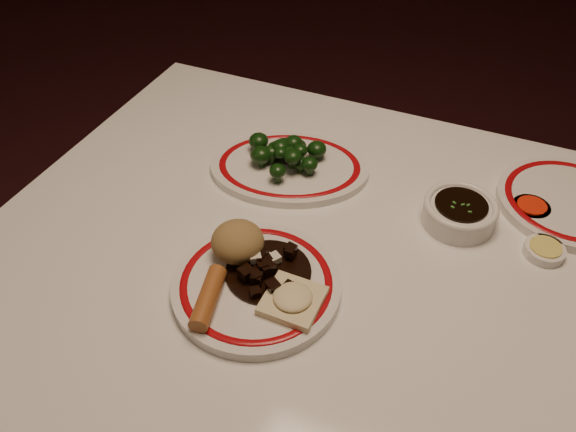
# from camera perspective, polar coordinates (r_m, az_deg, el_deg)

# --- Properties ---
(dining_table) EXTENTS (1.20, 0.90, 0.75)m
(dining_table) POSITION_cam_1_polar(r_m,az_deg,el_deg) (0.98, 5.74, -7.85)
(dining_table) COLOR white
(dining_table) RESTS_ON ground
(main_plate) EXTENTS (0.29, 0.29, 0.02)m
(main_plate) POSITION_cam_1_polar(r_m,az_deg,el_deg) (0.85, -3.23, -7.03)
(main_plate) COLOR silver
(main_plate) RESTS_ON dining_table
(rice_mound) EXTENTS (0.08, 0.08, 0.06)m
(rice_mound) POSITION_cam_1_polar(r_m,az_deg,el_deg) (0.86, -5.14, -2.61)
(rice_mound) COLOR olive
(rice_mound) RESTS_ON main_plate
(spring_roll) EXTENTS (0.05, 0.11, 0.03)m
(spring_roll) POSITION_cam_1_polar(r_m,az_deg,el_deg) (0.81, -8.11, -8.21)
(spring_roll) COLOR #A25C27
(spring_roll) RESTS_ON main_plate
(fried_wonton) EXTENTS (0.08, 0.08, 0.02)m
(fried_wonton) POSITION_cam_1_polar(r_m,az_deg,el_deg) (0.81, 0.48, -8.45)
(fried_wonton) COLOR beige
(fried_wonton) RESTS_ON main_plate
(stirfry_heap) EXTENTS (0.13, 0.13, 0.03)m
(stirfry_heap) POSITION_cam_1_polar(r_m,az_deg,el_deg) (0.85, -2.21, -5.48)
(stirfry_heap) COLOR black
(stirfry_heap) RESTS_ON main_plate
(broccoli_plate) EXTENTS (0.35, 0.32, 0.02)m
(broccoli_plate) POSITION_cam_1_polar(r_m,az_deg,el_deg) (1.06, 0.15, 4.98)
(broccoli_plate) COLOR silver
(broccoli_plate) RESTS_ON dining_table
(broccoli_pile) EXTENTS (0.15, 0.13, 0.05)m
(broccoli_pile) POSITION_cam_1_polar(r_m,az_deg,el_deg) (1.05, -0.45, 6.50)
(broccoli_pile) COLOR #23471C
(broccoli_pile) RESTS_ON broccoli_plate
(soy_bowl) EXTENTS (0.12, 0.12, 0.04)m
(soy_bowl) POSITION_cam_1_polar(r_m,az_deg,el_deg) (0.99, 16.98, 0.25)
(soy_bowl) COLOR silver
(soy_bowl) RESTS_ON dining_table
(sweet_sour_dish) EXTENTS (0.06, 0.06, 0.02)m
(sweet_sour_dish) POSITION_cam_1_polar(r_m,az_deg,el_deg) (1.06, 23.42, 0.66)
(sweet_sour_dish) COLOR silver
(sweet_sour_dish) RESTS_ON dining_table
(mustard_dish) EXTENTS (0.06, 0.06, 0.02)m
(mustard_dish) POSITION_cam_1_polar(r_m,az_deg,el_deg) (0.99, 24.59, -3.20)
(mustard_dish) COLOR silver
(mustard_dish) RESTS_ON dining_table
(far_plate) EXTENTS (0.31, 0.31, 0.02)m
(far_plate) POSITION_cam_1_polar(r_m,az_deg,el_deg) (1.10, 26.62, 1.30)
(far_plate) COLOR silver
(far_plate) RESTS_ON dining_table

